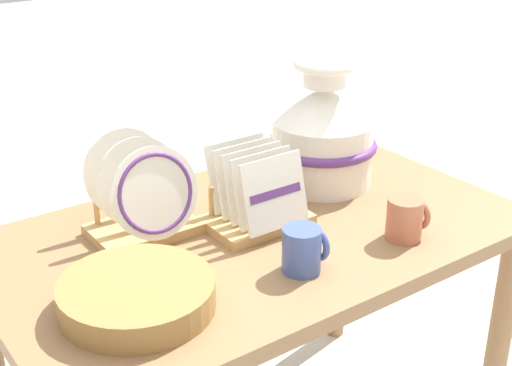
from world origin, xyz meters
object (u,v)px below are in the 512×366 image
at_px(mug_cobalt_glaze, 303,249).
at_px(mug_terracotta_glaze, 406,218).
at_px(dish_rack_square_plates, 256,201).
at_px(ceramic_vase, 322,132).
at_px(wicker_charger_stack, 137,295).
at_px(dish_rack_round_plates, 144,204).

bearing_deg(mug_cobalt_glaze, mug_terracotta_glaze, -5.08).
xyz_separation_m(dish_rack_square_plates, mug_terracotta_glaze, (0.22, -0.23, -0.01)).
relative_size(ceramic_vase, wicker_charger_stack, 1.11).
bearing_deg(mug_terracotta_glaze, dish_rack_square_plates, 133.76).
bearing_deg(dish_rack_square_plates, ceramic_vase, 19.74).
bearing_deg(mug_terracotta_glaze, mug_cobalt_glaze, 174.92).
distance_m(dish_rack_square_plates, mug_cobalt_glaze, 0.21).
bearing_deg(mug_cobalt_glaze, ceramic_vase, 45.01).
distance_m(wicker_charger_stack, mug_cobalt_glaze, 0.33).
relative_size(dish_rack_round_plates, mug_terracotta_glaze, 2.43).
height_order(dish_rack_round_plates, mug_cobalt_glaze, dish_rack_round_plates).
bearing_deg(mug_terracotta_glaze, ceramic_vase, 82.17).
bearing_deg(ceramic_vase, mug_terracotta_glaze, -97.83).
distance_m(ceramic_vase, wicker_charger_stack, 0.68).
relative_size(ceramic_vase, dish_rack_square_plates, 1.41).
xyz_separation_m(dish_rack_square_plates, wicker_charger_stack, (-0.36, -0.14, -0.03)).
relative_size(dish_rack_square_plates, mug_terracotta_glaze, 2.43).
distance_m(dish_rack_round_plates, mug_cobalt_glaze, 0.36).
bearing_deg(ceramic_vase, dish_rack_round_plates, 179.81).
bearing_deg(mug_cobalt_glaze, wicker_charger_stack, 168.10).
xyz_separation_m(ceramic_vase, wicker_charger_stack, (-0.63, -0.24, -0.10)).
distance_m(dish_rack_square_plates, mug_terracotta_glaze, 0.32).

